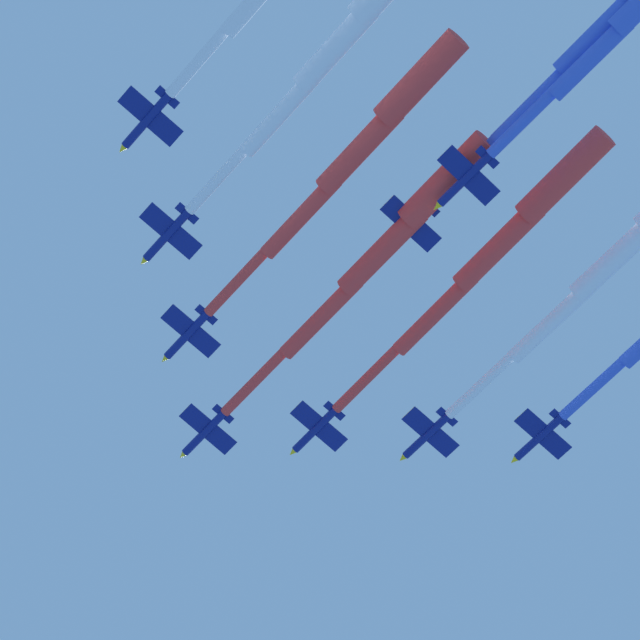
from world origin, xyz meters
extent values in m
cylinder|color=navy|center=(7.48, -22.66, 171.06)|extent=(4.00, 8.94, 1.25)
cone|color=yellow|center=(9.06, -27.45, 171.06)|extent=(1.54, 1.61, 1.19)
cylinder|color=black|center=(6.00, -18.14, 171.06)|extent=(1.08, 0.86, 0.94)
ellipsoid|color=black|center=(8.03, -24.56, 171.52)|extent=(1.40, 2.07, 0.79)
cube|color=navy|center=(7.32, -22.14, 171.01)|extent=(8.75, 5.17, 1.39)
cube|color=yellow|center=(10.93, -20.95, 171.65)|extent=(1.39, 2.41, 0.20)
cube|color=yellow|center=(3.69, -23.33, 170.50)|extent=(1.39, 2.41, 0.20)
cube|color=navy|center=(6.30, -19.06, 171.06)|extent=(3.36, 2.04, 0.58)
cube|color=yellow|center=(6.17, -19.11, 172.00)|extent=(0.82, 1.46, 1.90)
cylinder|color=red|center=(3.96, -11.94, 171.06)|extent=(5.99, 14.11, 1.59)
cylinder|color=red|center=(-0.22, -0.19, 171.01)|extent=(6.75, 14.36, 2.39)
cylinder|color=red|center=(-3.72, 11.77, 171.07)|extent=(7.50, 14.61, 3.19)
cylinder|color=red|center=(-7.20, 23.75, 171.14)|extent=(8.26, 14.86, 3.98)
cylinder|color=navy|center=(15.06, -9.38, 171.04)|extent=(3.97, 8.94, 1.24)
cone|color=yellow|center=(16.63, -14.18, 171.04)|extent=(1.52, 1.60, 1.18)
cylinder|color=black|center=(13.59, -4.87, 171.04)|extent=(1.07, 0.86, 0.93)
ellipsoid|color=black|center=(15.62, -11.29, 171.51)|extent=(1.39, 2.07, 0.78)
cube|color=navy|center=(14.90, -8.87, 170.99)|extent=(8.77, 5.15, 1.26)
cube|color=yellow|center=(18.52, -7.69, 171.58)|extent=(1.39, 2.41, 0.19)
cube|color=yellow|center=(11.27, -10.05, 170.55)|extent=(1.39, 2.41, 0.19)
cube|color=navy|center=(13.89, -5.79, 171.04)|extent=(3.37, 2.03, 0.53)
cube|color=yellow|center=(13.77, -5.83, 171.98)|extent=(0.79, 1.45, 1.90)
cylinder|color=red|center=(11.69, 0.97, 171.04)|extent=(5.66, 13.26, 1.57)
cylinder|color=red|center=(7.79, 11.98, 171.00)|extent=(6.41, 13.50, 2.36)
cylinder|color=red|center=(4.56, 23.21, 171.06)|extent=(7.16, 13.75, 3.15)
cylinder|color=red|center=(1.35, 34.45, 171.12)|extent=(7.91, 13.99, 3.94)
cylinder|color=navy|center=(-6.51, -16.51, 171.59)|extent=(3.94, 8.96, 1.26)
cone|color=yellow|center=(-4.97, -21.32, 171.59)|extent=(1.53, 1.60, 1.19)
cylinder|color=black|center=(-7.96, -11.98, 171.59)|extent=(1.08, 0.86, 0.94)
ellipsoid|color=black|center=(-5.98, -18.42, 172.05)|extent=(1.39, 2.07, 0.79)
cube|color=navy|center=(-6.67, -15.99, 171.54)|extent=(8.75, 5.11, 1.44)
cube|color=yellow|center=(-3.06, -14.84, 172.21)|extent=(1.37, 2.41, 0.21)
cube|color=yellow|center=(-10.30, -17.15, 171.01)|extent=(1.37, 2.41, 0.21)
cube|color=navy|center=(-7.67, -12.91, 171.59)|extent=(3.36, 2.02, 0.60)
cube|color=yellow|center=(-7.81, -12.95, 172.53)|extent=(0.82, 1.46, 1.90)
cylinder|color=red|center=(-9.95, -5.76, 171.59)|extent=(5.89, 14.14, 1.60)
cylinder|color=red|center=(-14.03, 6.02, 171.54)|extent=(6.65, 14.38, 2.40)
cylinder|color=red|center=(-17.44, 18.02, 171.61)|extent=(7.42, 14.63, 3.20)
cylinder|color=red|center=(-20.82, 30.02, 171.68)|extent=(8.18, 14.87, 4.00)
cylinder|color=navy|center=(22.65, 3.89, 169.25)|extent=(3.98, 8.93, 1.22)
cone|color=yellow|center=(24.23, -0.91, 169.25)|extent=(1.51, 1.60, 1.16)
cylinder|color=black|center=(21.16, 8.40, 169.25)|extent=(1.06, 0.86, 0.92)
ellipsoid|color=black|center=(23.21, 1.99, 169.71)|extent=(1.39, 2.07, 0.76)
cube|color=navy|center=(22.48, 4.40, 169.20)|extent=(8.78, 5.18, 1.13)
cube|color=yellow|center=(26.11, 5.60, 169.72)|extent=(1.39, 2.41, 0.18)
cube|color=yellow|center=(18.84, 3.20, 168.82)|extent=(1.39, 2.41, 0.18)
cube|color=navy|center=(21.46, 7.48, 169.25)|extent=(3.37, 2.04, 0.48)
cube|color=yellow|center=(21.36, 7.44, 170.19)|extent=(0.76, 1.44, 1.90)
cylinder|color=white|center=(19.37, 13.82, 169.25)|extent=(5.37, 12.29, 1.55)
cylinder|color=white|center=(15.71, 23.99, 169.22)|extent=(6.11, 12.54, 2.33)
cylinder|color=white|center=(12.71, 34.38, 169.26)|extent=(6.85, 12.78, 3.11)
cylinder|color=navy|center=(-20.51, -10.36, 169.76)|extent=(3.99, 8.93, 1.23)
cone|color=yellow|center=(-18.93, -15.16, 169.76)|extent=(1.52, 1.60, 1.17)
cylinder|color=black|center=(-22.00, -5.85, 169.76)|extent=(1.07, 0.86, 0.93)
ellipsoid|color=black|center=(-19.95, -12.26, 170.22)|extent=(1.40, 2.07, 0.77)
cube|color=navy|center=(-20.67, -9.85, 169.71)|extent=(8.77, 5.18, 1.24)
cube|color=yellow|center=(-17.06, -8.65, 170.28)|extent=(1.39, 2.41, 0.19)
cube|color=yellow|center=(-24.30, -11.05, 169.27)|extent=(1.39, 2.41, 0.19)
cube|color=navy|center=(-21.69, -6.77, 169.76)|extent=(3.37, 2.04, 0.52)
cube|color=yellow|center=(-21.81, -6.81, 170.70)|extent=(0.79, 1.44, 1.90)
cylinder|color=white|center=(-23.98, 0.18, 169.76)|extent=(5.85, 13.70, 1.57)
cylinder|color=white|center=(-28.05, 11.57, 169.72)|extent=(6.60, 13.95, 2.36)
cylinder|color=white|center=(-31.46, 23.18, 169.77)|extent=(7.34, 14.19, 3.14)
cylinder|color=navy|center=(30.23, 17.16, 169.29)|extent=(4.00, 8.92, 1.22)
cone|color=yellow|center=(31.82, 12.37, 169.29)|extent=(1.51, 1.60, 1.15)
cylinder|color=black|center=(28.73, 21.67, 169.29)|extent=(1.05, 0.86, 0.91)
ellipsoid|color=black|center=(30.80, 15.27, 169.76)|extent=(1.39, 2.07, 0.76)
cube|color=navy|center=(30.06, 17.67, 169.24)|extent=(8.79, 5.21, 1.07)
cube|color=yellow|center=(33.68, 18.88, 169.74)|extent=(1.40, 2.41, 0.18)
cube|color=yellow|center=(26.42, 16.46, 168.89)|extent=(1.40, 2.41, 0.18)
cube|color=navy|center=(29.03, 20.75, 169.29)|extent=(3.38, 2.05, 0.45)
cube|color=yellow|center=(28.93, 20.71, 170.24)|extent=(0.76, 1.43, 1.90)
cylinder|color=white|center=(26.97, 26.93, 169.29)|extent=(5.28, 11.93, 1.55)
cylinder|color=navy|center=(-34.50, -4.21, 169.01)|extent=(3.96, 8.94, 1.24)
cone|color=yellow|center=(-32.94, -9.02, 169.01)|extent=(1.52, 1.60, 1.18)
cylinder|color=black|center=(-35.97, 0.30, 169.01)|extent=(1.07, 0.86, 0.93)
ellipsoid|color=black|center=(-33.95, -6.12, 169.47)|extent=(1.39, 2.07, 0.78)
cube|color=navy|center=(-34.66, -3.70, 168.96)|extent=(8.77, 5.15, 1.28)
cube|color=yellow|center=(-31.04, -2.52, 169.55)|extent=(1.38, 2.41, 0.19)
cube|color=yellow|center=(-38.30, -4.88, 168.51)|extent=(1.38, 2.41, 0.19)
cube|color=navy|center=(-35.67, -0.62, 169.01)|extent=(3.37, 2.03, 0.53)
cube|color=yellow|center=(-35.79, -0.66, 169.95)|extent=(0.79, 1.45, 1.90)
cylinder|color=blue|center=(-37.80, 5.94, 169.01)|extent=(5.50, 12.79, 1.58)
cylinder|color=navy|center=(-5.34, 16.18, 170.95)|extent=(4.04, 8.92, 1.22)
cone|color=yellow|center=(-3.73, 11.40, 170.95)|extent=(1.52, 1.60, 1.16)
cylinder|color=black|center=(-6.87, 20.68, 170.95)|extent=(1.06, 0.86, 0.92)
ellipsoid|color=black|center=(-4.76, 14.29, 171.41)|extent=(1.40, 2.07, 0.77)
cube|color=navy|center=(-5.51, 16.70, 170.90)|extent=(8.78, 5.24, 1.15)
cube|color=yellow|center=(-1.90, 17.92, 171.44)|extent=(1.41, 2.41, 0.18)
cube|color=yellow|center=(-9.14, 15.47, 170.50)|extent=(1.41, 2.41, 0.18)
cube|color=navy|center=(-6.56, 19.76, 170.95)|extent=(3.37, 2.06, 0.49)
cube|color=yellow|center=(-6.66, 19.73, 171.89)|extent=(0.78, 1.44, 1.90)
cylinder|color=blue|center=(-8.80, 26.40, 170.95)|extent=(5.70, 13.00, 1.56)
cylinder|color=blue|center=(-12.76, 37.17, 170.91)|extent=(6.44, 13.25, 2.34)
cylinder|color=blue|center=(-16.05, 48.17, 170.96)|extent=(7.18, 13.50, 3.12)
cylinder|color=navy|center=(-8.55, 25.89, 168.03)|extent=(4.13, 8.92, 1.26)
cone|color=yellow|center=(-6.90, 21.12, 168.03)|extent=(1.56, 1.62, 1.20)
cylinder|color=black|center=(-10.10, 30.38, 168.03)|extent=(1.09, 0.88, 0.95)
ellipsoid|color=black|center=(-7.98, 24.00, 168.49)|extent=(1.43, 2.08, 0.79)
cube|color=navy|center=(-8.72, 26.41, 167.98)|extent=(8.74, 5.26, 1.51)
cube|color=yellow|center=(-5.14, 27.64, 168.68)|extent=(1.42, 2.40, 0.21)
cube|color=yellow|center=(-12.32, 25.16, 167.42)|extent=(1.42, 2.40, 0.21)
cube|color=navy|center=(-9.78, 29.47, 168.03)|extent=(3.36, 2.08, 0.62)
cube|color=yellow|center=(-9.93, 29.41, 168.97)|extent=(0.86, 1.46, 1.89)
cylinder|color=blue|center=(-11.91, 35.61, 168.03)|extent=(5.45, 11.90, 1.61)
cylinder|color=blue|center=(-15.60, 45.40, 167.98)|extent=(6.21, 12.16, 2.41)
camera|label=1|loc=(32.39, 75.81, 5.27)|focal=78.72mm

